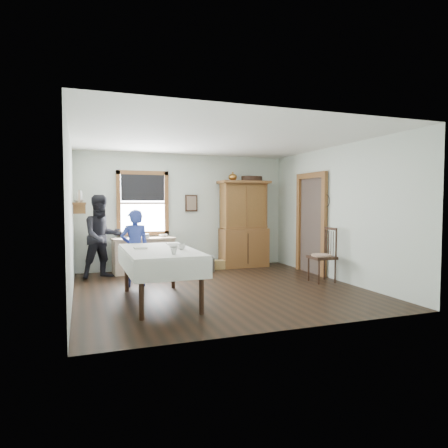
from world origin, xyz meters
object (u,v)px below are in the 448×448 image
object	(u,v)px
work_counter	(144,255)
woman_blue	(135,251)
spindle_chair	(322,255)
wicker_basket	(220,264)
china_hutch	(244,224)
dining_table	(160,275)
figure_dark	(102,240)
pail	(209,265)

from	to	relation	value
work_counter	woman_blue	world-z (taller)	woman_blue
spindle_chair	wicker_basket	xyz separation A→B (m)	(-1.36, 2.15, -0.44)
work_counter	woman_blue	xyz separation A→B (m)	(-0.37, -1.42, 0.27)
work_counter	wicker_basket	xyz separation A→B (m)	(1.79, -0.10, -0.29)
china_hutch	dining_table	size ratio (longest dim) A/B	1.00
china_hutch	figure_dark	bearing A→B (deg)	-174.20
dining_table	spindle_chair	size ratio (longest dim) A/B	1.93
pail	figure_dark	bearing A→B (deg)	-179.38
china_hutch	pail	bearing A→B (deg)	-161.67
china_hutch	wicker_basket	xyz separation A→B (m)	(-0.64, -0.11, -0.94)
work_counter	figure_dark	bearing A→B (deg)	-162.91
woman_blue	pail	bearing A→B (deg)	-151.53
wicker_basket	woman_blue	distance (m)	2.59
dining_table	pail	xyz separation A→B (m)	(1.56, 2.38, -0.26)
china_hutch	dining_table	world-z (taller)	china_hutch
spindle_chair	china_hutch	bearing A→B (deg)	109.94
spindle_chair	pail	distance (m)	2.61
spindle_chair	dining_table	bearing A→B (deg)	-169.68
dining_table	wicker_basket	xyz separation A→B (m)	(1.94, 2.62, -0.32)
china_hutch	dining_table	xyz separation A→B (m)	(-2.58, -2.73, -0.63)
pail	woman_blue	xyz separation A→B (m)	(-1.79, -1.09, 0.51)
china_hutch	figure_dark	size ratio (longest dim) A/B	1.31
china_hutch	spindle_chair	bearing A→B (deg)	-72.91
spindle_chair	wicker_basket	size ratio (longest dim) A/B	3.16
spindle_chair	woman_blue	size ratio (longest dim) A/B	0.81
pail	figure_dark	distance (m)	2.41
dining_table	pail	world-z (taller)	dining_table
dining_table	woman_blue	xyz separation A→B (m)	(-0.22, 1.30, 0.25)
dining_table	wicker_basket	world-z (taller)	dining_table
china_hutch	woman_blue	bearing A→B (deg)	-153.47
work_counter	spindle_chair	xyz separation A→B (m)	(3.15, -2.25, 0.15)
spindle_chair	woman_blue	xyz separation A→B (m)	(-3.52, 0.83, 0.12)
china_hutch	pail	distance (m)	1.39
pail	woman_blue	world-z (taller)	woman_blue
work_counter	wicker_basket	bearing A→B (deg)	-7.63
spindle_chair	woman_blue	bearing A→B (deg)	168.99
pail	wicker_basket	world-z (taller)	pail
china_hutch	woman_blue	distance (m)	3.17
dining_table	figure_dark	world-z (taller)	figure_dark
wicker_basket	woman_blue	world-z (taller)	woman_blue
spindle_chair	figure_dark	size ratio (longest dim) A/B	0.68
pail	wicker_basket	xyz separation A→B (m)	(0.37, 0.24, -0.05)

